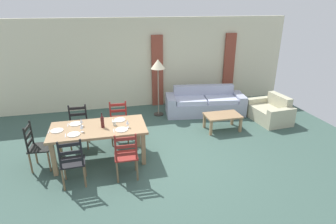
{
  "coord_description": "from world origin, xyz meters",
  "views": [
    {
      "loc": [
        -1.1,
        -5.07,
        3.07
      ],
      "look_at": [
        0.27,
        0.62,
        0.75
      ],
      "focal_mm": 29.36,
      "sensor_mm": 36.0,
      "label": 1
    }
  ],
  "objects_px": {
    "dining_table": "(98,131)",
    "wine_glass_near_right": "(127,122)",
    "coffee_table": "(223,117)",
    "armchair_upholstered": "(271,112)",
    "dining_chair_near_right": "(126,156)",
    "wine_bottle": "(102,122)",
    "wine_glass_near_left": "(81,127)",
    "dining_chair_far_left": "(79,127)",
    "wine_glass_far_left": "(81,121)",
    "dining_chair_head_west": "(37,146)",
    "standing_lamp": "(158,68)",
    "coffee_cup_primary": "(114,123)",
    "couch": "(205,104)",
    "dining_chair_far_right": "(119,123)",
    "dining_chair_near_left": "(72,162)"
  },
  "relations": [
    {
      "from": "dining_table",
      "to": "wine_glass_near_right",
      "type": "xyz_separation_m",
      "value": [
        0.58,
        -0.15,
        0.2
      ]
    },
    {
      "from": "coffee_table",
      "to": "armchair_upholstered",
      "type": "relative_size",
      "value": 0.74
    },
    {
      "from": "dining_chair_near_right",
      "to": "armchair_upholstered",
      "type": "distance_m",
      "value": 4.57
    },
    {
      "from": "dining_table",
      "to": "dining_chair_near_right",
      "type": "height_order",
      "value": "dining_chair_near_right"
    },
    {
      "from": "dining_table",
      "to": "wine_bottle",
      "type": "distance_m",
      "value": 0.23
    },
    {
      "from": "dining_table",
      "to": "coffee_table",
      "type": "xyz_separation_m",
      "value": [
        3.08,
        0.77,
        -0.31
      ]
    },
    {
      "from": "wine_bottle",
      "to": "wine_glass_near_left",
      "type": "distance_m",
      "value": 0.42
    },
    {
      "from": "dining_chair_far_left",
      "to": "wine_glass_far_left",
      "type": "xyz_separation_m",
      "value": [
        0.13,
        -0.61,
        0.38
      ]
    },
    {
      "from": "dining_chair_head_west",
      "to": "standing_lamp",
      "type": "height_order",
      "value": "standing_lamp"
    },
    {
      "from": "coffee_cup_primary",
      "to": "couch",
      "type": "distance_m",
      "value": 3.4
    },
    {
      "from": "coffee_table",
      "to": "standing_lamp",
      "type": "bearing_deg",
      "value": 134.81
    },
    {
      "from": "dining_chair_far_right",
      "to": "couch",
      "type": "height_order",
      "value": "dining_chair_far_right"
    },
    {
      "from": "dining_table",
      "to": "dining_chair_near_left",
      "type": "bearing_deg",
      "value": -120.7
    },
    {
      "from": "dining_table",
      "to": "couch",
      "type": "xyz_separation_m",
      "value": [
        3.05,
        1.99,
        -0.37
      ]
    },
    {
      "from": "wine_glass_near_right",
      "to": "wine_glass_far_left",
      "type": "bearing_deg",
      "value": 162.43
    },
    {
      "from": "dining_table",
      "to": "dining_chair_near_left",
      "type": "distance_m",
      "value": 0.93
    },
    {
      "from": "dining_chair_far_left",
      "to": "dining_chair_head_west",
      "type": "distance_m",
      "value": 1.06
    },
    {
      "from": "dining_table",
      "to": "dining_chair_near_left",
      "type": "height_order",
      "value": "dining_chair_near_left"
    },
    {
      "from": "dining_chair_far_left",
      "to": "dining_chair_head_west",
      "type": "relative_size",
      "value": 1.0
    },
    {
      "from": "armchair_upholstered",
      "to": "couch",
      "type": "bearing_deg",
      "value": 149.18
    },
    {
      "from": "wine_glass_near_right",
      "to": "wine_glass_near_left",
      "type": "bearing_deg",
      "value": -179.86
    },
    {
      "from": "coffee_cup_primary",
      "to": "wine_glass_near_left",
      "type": "bearing_deg",
      "value": -165.31
    },
    {
      "from": "dining_chair_near_right",
      "to": "dining_chair_far_left",
      "type": "height_order",
      "value": "same"
    },
    {
      "from": "coffee_cup_primary",
      "to": "couch",
      "type": "height_order",
      "value": "coffee_cup_primary"
    },
    {
      "from": "wine_glass_far_left",
      "to": "standing_lamp",
      "type": "xyz_separation_m",
      "value": [
        2.01,
        2.04,
        0.55
      ]
    },
    {
      "from": "wine_bottle",
      "to": "armchair_upholstered",
      "type": "bearing_deg",
      "value": 13.08
    },
    {
      "from": "armchair_upholstered",
      "to": "wine_glass_near_left",
      "type": "bearing_deg",
      "value": -166.55
    },
    {
      "from": "dining_table",
      "to": "couch",
      "type": "bearing_deg",
      "value": 33.12
    },
    {
      "from": "wine_glass_near_right",
      "to": "standing_lamp",
      "type": "distance_m",
      "value": 2.64
    },
    {
      "from": "dining_chair_near_left",
      "to": "wine_glass_far_left",
      "type": "height_order",
      "value": "dining_chair_near_left"
    },
    {
      "from": "dining_chair_near_left",
      "to": "dining_chair_near_right",
      "type": "relative_size",
      "value": 1.0
    },
    {
      "from": "dining_chair_far_left",
      "to": "wine_bottle",
      "type": "relative_size",
      "value": 3.04
    },
    {
      "from": "dining_chair_near_right",
      "to": "wine_bottle",
      "type": "bearing_deg",
      "value": 116.59
    },
    {
      "from": "wine_glass_far_left",
      "to": "coffee_table",
      "type": "height_order",
      "value": "wine_glass_far_left"
    },
    {
      "from": "dining_chair_far_right",
      "to": "wine_glass_far_left",
      "type": "relative_size",
      "value": 5.96
    },
    {
      "from": "dining_chair_head_west",
      "to": "dining_table",
      "type": "bearing_deg",
      "value": 1.2
    },
    {
      "from": "dining_chair_near_left",
      "to": "wine_bottle",
      "type": "bearing_deg",
      "value": 53.33
    },
    {
      "from": "coffee_cup_primary",
      "to": "dining_table",
      "type": "bearing_deg",
      "value": -178.51
    },
    {
      "from": "dining_chair_far_right",
      "to": "wine_glass_near_left",
      "type": "relative_size",
      "value": 5.96
    },
    {
      "from": "coffee_cup_primary",
      "to": "standing_lamp",
      "type": "relative_size",
      "value": 0.05
    },
    {
      "from": "dining_chair_near_right",
      "to": "couch",
      "type": "bearing_deg",
      "value": 47.17
    },
    {
      "from": "dining_chair_near_right",
      "to": "wine_glass_near_left",
      "type": "bearing_deg",
      "value": 140.88
    },
    {
      "from": "wine_glass_near_left",
      "to": "coffee_cup_primary",
      "type": "xyz_separation_m",
      "value": [
        0.63,
        0.17,
        -0.07
      ]
    },
    {
      "from": "standing_lamp",
      "to": "armchair_upholstered",
      "type": "bearing_deg",
      "value": -21.09
    },
    {
      "from": "wine_bottle",
      "to": "couch",
      "type": "height_order",
      "value": "wine_bottle"
    },
    {
      "from": "wine_glass_near_right",
      "to": "dining_chair_head_west",
      "type": "bearing_deg",
      "value": 175.78
    },
    {
      "from": "wine_bottle",
      "to": "coffee_cup_primary",
      "type": "distance_m",
      "value": 0.25
    },
    {
      "from": "dining_chair_head_west",
      "to": "wine_glass_far_left",
      "type": "distance_m",
      "value": 0.95
    },
    {
      "from": "dining_table",
      "to": "wine_bottle",
      "type": "xyz_separation_m",
      "value": [
        0.09,
        -0.03,
        0.2
      ]
    },
    {
      "from": "dining_chair_far_right",
      "to": "coffee_table",
      "type": "height_order",
      "value": "dining_chair_far_right"
    }
  ]
}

